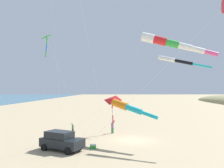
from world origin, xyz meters
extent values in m
plane|color=tan|center=(0.00, 0.00, 0.00)|extent=(600.00, 600.00, 0.00)
cube|color=black|center=(-7.33, -4.57, 0.75)|extent=(4.66, 3.66, 0.84)
cube|color=black|center=(-7.63, -4.40, 1.51)|extent=(3.04, 2.65, 0.68)
cylinder|color=black|center=(-5.61, -4.44, 0.33)|extent=(0.69, 0.51, 0.66)
cylinder|color=black|center=(-6.48, -6.07, 0.33)|extent=(0.69, 0.51, 0.66)
cylinder|color=black|center=(-8.18, -3.06, 0.33)|extent=(0.69, 0.51, 0.66)
cylinder|color=black|center=(-9.06, -4.69, 0.33)|extent=(0.69, 0.51, 0.66)
cube|color=green|center=(-4.35, -3.86, 0.18)|extent=(0.60, 0.40, 0.36)
cube|color=white|center=(-4.35, -3.86, 0.39)|extent=(0.62, 0.42, 0.06)
cube|color=#3D7F51|center=(-2.37, 4.33, 0.38)|extent=(0.33, 0.24, 0.76)
cylinder|color=#8E6B9E|center=(-2.37, 4.33, 1.07)|extent=(0.44, 0.44, 0.63)
sphere|color=tan|center=(-2.37, 4.33, 1.50)|extent=(0.24, 0.24, 0.24)
cylinder|color=#8E6B9E|center=(-2.28, 4.52, 1.54)|extent=(0.39, 0.22, 0.47)
cylinder|color=#8E6B9E|center=(-2.17, 4.23, 1.54)|extent=(0.39, 0.22, 0.47)
cube|color=#232328|center=(-7.85, 4.64, 0.29)|extent=(0.25, 0.20, 0.57)
cylinder|color=#3D7F51|center=(-7.85, 4.64, 0.81)|extent=(0.35, 0.35, 0.47)
sphere|color=tan|center=(-7.85, 4.64, 1.13)|extent=(0.18, 0.18, 0.18)
cylinder|color=#3D7F51|center=(-8.00, 4.58, 1.16)|extent=(0.29, 0.18, 0.36)
cylinder|color=#3D7F51|center=(-7.90, 4.79, 1.16)|extent=(0.29, 0.18, 0.36)
cylinder|color=white|center=(-3.85, -0.01, 9.30)|extent=(10.73, 7.81, 18.60)
cylinder|color=white|center=(-9.31, 1.44, 8.26)|extent=(0.58, 8.97, 16.52)
pyramid|color=green|center=(-10.32, 0.27, 12.41)|extent=(1.95, 2.07, 0.64)
cylinder|color=black|center=(-10.29, 0.29, 12.32)|extent=(1.17, 0.89, 0.65)
cylinder|color=green|center=(-10.29, 0.29, 11.84)|extent=(0.18, 0.18, 0.79)
cylinder|color=blue|center=(-10.33, 0.30, 11.06)|extent=(0.23, 0.17, 0.80)
cylinder|color=green|center=(-10.39, 0.33, 10.27)|extent=(0.21, 0.21, 0.79)
cylinder|color=white|center=(-8.65, 3.92, 6.13)|extent=(3.28, 7.25, 12.26)
cylinder|color=white|center=(-4.67, -2.81, 9.46)|extent=(3.23, 9.64, 18.92)
cylinder|color=orange|center=(-1.52, -1.35, 4.29)|extent=(2.12, 2.01, 1.26)
cylinder|color=#1EB7C6|center=(-0.10, -2.61, 3.84)|extent=(1.93, 1.81, 1.04)
cylinder|color=#1EB7C6|center=(1.33, -3.87, 3.39)|extent=(1.74, 1.60, 0.81)
cylinder|color=white|center=(-4.25, 2.96, 2.15)|extent=(4.03, 7.35, 4.31)
pyramid|color=red|center=(-2.42, 3.62, 4.65)|extent=(2.46, 2.24, 1.06)
cylinder|color=black|center=(-2.37, 3.68, 4.55)|extent=(0.88, 1.26, 1.21)
cylinder|color=red|center=(-2.39, 3.73, 3.96)|extent=(0.22, 0.28, 0.97)
cylinder|color=white|center=(-2.37, 3.79, 3.00)|extent=(0.27, 0.22, 0.97)
cylinder|color=red|center=(-2.32, 3.80, 2.04)|extent=(0.18, 0.15, 0.96)
cylinder|color=white|center=(-5.64, 3.27, 2.24)|extent=(6.54, 0.83, 4.47)
cylinder|color=white|center=(-1.07, -10.26, 5.07)|extent=(8.92, 10.00, 10.14)
cylinder|color=white|center=(3.86, -1.11, 9.47)|extent=(1.93, 1.60, 0.97)
cylinder|color=black|center=(5.41, -2.25, 8.97)|extent=(1.83, 1.47, 0.84)
cylinder|color=#1EB7C6|center=(6.97, -3.39, 8.46)|extent=(1.72, 1.35, 0.71)
cylinder|color=white|center=(-0.60, 0.66, 4.81)|extent=(7.37, 2.42, 9.61)
cylinder|color=white|center=(1.13, -4.72, 11.07)|extent=(1.57, 1.17, 1.18)
cylinder|color=red|center=(2.25, -4.99, 10.72)|extent=(1.52, 1.08, 1.09)
cylinder|color=green|center=(3.38, -5.25, 10.38)|extent=(1.47, 0.98, 1.00)
cylinder|color=white|center=(4.50, -5.52, 10.03)|extent=(1.42, 0.88, 0.91)
cylinder|color=white|center=(5.63, -5.79, 9.68)|extent=(1.38, 0.78, 0.81)
cylinder|color=#EF4C93|center=(6.76, -6.06, 9.34)|extent=(1.33, 0.68, 0.72)
cylinder|color=white|center=(-1.72, 1.32, 5.51)|extent=(4.57, 11.81, 11.03)
camera|label=1|loc=(-2.43, -27.12, 5.89)|focal=36.71mm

